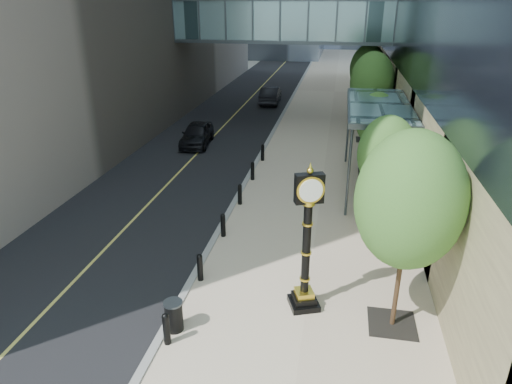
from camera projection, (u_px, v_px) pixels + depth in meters
road at (259, 89)px, 48.88m from camera, size 8.00×180.00×0.02m
sidewalk at (334, 92)px, 47.55m from camera, size 8.00×180.00×0.06m
curb at (296, 90)px, 48.21m from camera, size 0.25×180.00×0.07m
skywalk at (284, 17)px, 34.34m from camera, size 17.00×4.20×5.80m
entrance_canopy at (379, 107)px, 21.98m from camera, size 3.00×8.00×4.38m
bollard_row at (232, 210)px, 19.92m from camera, size 0.20×16.20×0.90m
street_trees at (378, 105)px, 24.26m from camera, size 2.90×28.85×5.97m
street_clock at (306, 250)px, 13.63m from camera, size 1.12×1.12×4.65m
trash_bin at (174, 317)px, 13.22m from camera, size 0.58×0.58×0.90m
pedestrian at (371, 171)px, 23.42m from camera, size 0.63×0.49×1.52m
car_near at (197, 134)px, 30.13m from camera, size 2.10×4.46×1.48m
car_far at (271, 95)px, 42.12m from camera, size 1.78×4.70×1.53m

